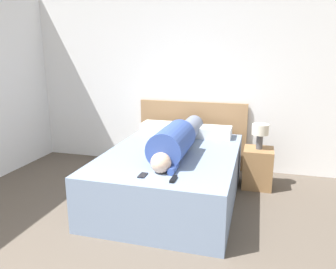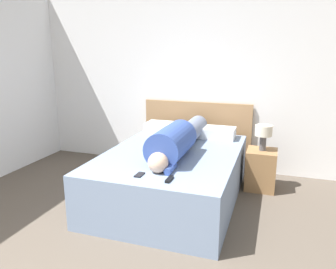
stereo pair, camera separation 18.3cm
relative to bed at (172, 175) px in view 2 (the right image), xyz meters
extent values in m
cube|color=white|center=(-0.06, 1.26, 1.01)|extent=(6.07, 0.06, 2.60)
cube|color=#7589A8|center=(0.00, 0.00, 0.00)|extent=(1.49, 2.10, 0.58)
cube|color=#A37A51|center=(0.00, 1.19, 0.21)|extent=(1.61, 0.04, 1.00)
cube|color=olive|center=(0.99, 0.64, -0.03)|extent=(0.37, 0.39, 0.51)
cylinder|color=#4C4C51|center=(0.99, 0.64, 0.32)|extent=(0.08, 0.08, 0.19)
cylinder|color=beige|center=(0.99, 0.64, 0.48)|extent=(0.21, 0.21, 0.13)
sphere|color=#DBB293|center=(0.07, -0.67, 0.39)|extent=(0.20, 0.20, 0.20)
cylinder|color=#334C99|center=(0.07, -0.25, 0.47)|extent=(0.37, 0.74, 0.37)
cylinder|color=slate|center=(0.07, 0.56, 0.42)|extent=(0.26, 0.88, 0.26)
cylinder|color=#334C99|center=(0.18, -0.62, 0.32)|extent=(0.07, 0.22, 0.07)
cube|color=white|center=(-0.39, 0.81, 0.37)|extent=(0.50, 0.31, 0.16)
cube|color=white|center=(0.37, 0.81, 0.36)|extent=(0.48, 0.31, 0.14)
cube|color=black|center=(0.24, -0.83, 0.30)|extent=(0.04, 0.15, 0.02)
cube|color=black|center=(-0.07, -0.80, 0.30)|extent=(0.06, 0.13, 0.01)
camera|label=1|loc=(0.94, -3.53, 1.43)|focal=35.00mm
camera|label=2|loc=(1.12, -3.47, 1.43)|focal=35.00mm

